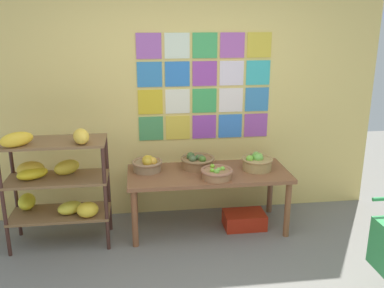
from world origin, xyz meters
name	(u,v)px	position (x,y,z in m)	size (l,w,h in m)	color
back_wall_with_art	(187,92)	(0.00, 1.92, 1.37)	(4.21, 0.07, 2.74)	#E8C86C
banana_shelf_unit	(53,179)	(-1.34, 1.33, 0.67)	(0.94, 0.55, 1.18)	#41251E
display_table	(208,178)	(0.16, 1.44, 0.55)	(1.63, 0.68, 0.62)	brown
fruit_basket_left	(257,162)	(0.67, 1.46, 0.70)	(0.32, 0.32, 0.17)	tan
fruit_basket_centre	(198,161)	(0.07, 1.57, 0.70)	(0.35, 0.35, 0.17)	olive
fruit_basket_back_right	(148,164)	(-0.45, 1.56, 0.70)	(0.31, 0.31, 0.16)	#947550
fruit_basket_back_left	(217,173)	(0.21, 1.26, 0.68)	(0.32, 0.32, 0.12)	#9C6C45
produce_crate_under_table	(244,220)	(0.54, 1.40, 0.08)	(0.43, 0.29, 0.16)	#B42511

